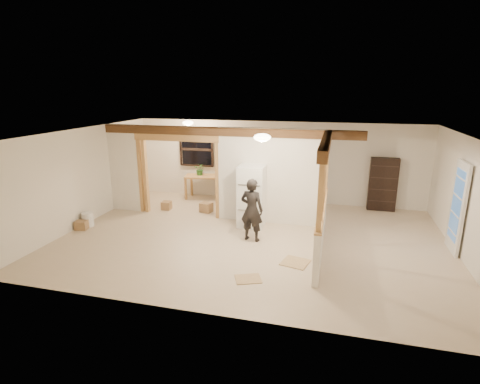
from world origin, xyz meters
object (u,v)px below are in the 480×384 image
(refrigerator, at_px, (252,196))
(shop_vac, at_px, (137,192))
(work_table, at_px, (205,187))
(bookshelf, at_px, (383,184))
(woman, at_px, (252,210))

(refrigerator, relative_size, shop_vac, 2.60)
(work_table, relative_size, bookshelf, 0.79)
(woman, bearing_deg, refrigerator, -67.76)
(work_table, bearing_deg, bookshelf, -8.65)
(refrigerator, height_order, shop_vac, refrigerator)
(work_table, xyz_separation_m, shop_vac, (-1.98, -0.83, -0.08))
(refrigerator, bearing_deg, shop_vac, 163.29)
(bookshelf, bearing_deg, refrigerator, -146.75)
(shop_vac, bearing_deg, refrigerator, -16.71)
(shop_vac, xyz_separation_m, bookshelf, (7.39, 1.03, 0.47))
(woman, distance_m, shop_vac, 4.75)
(shop_vac, bearing_deg, work_table, 22.72)
(woman, height_order, shop_vac, woman)
(refrigerator, xyz_separation_m, work_table, (-2.01, 2.03, -0.41))
(refrigerator, height_order, work_table, refrigerator)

